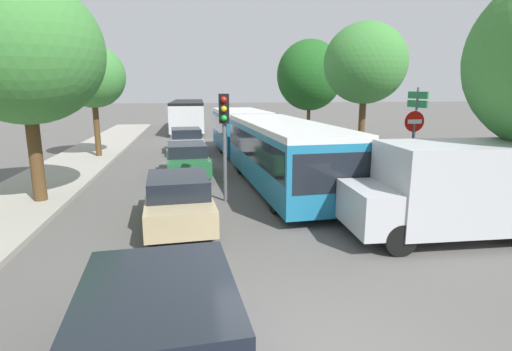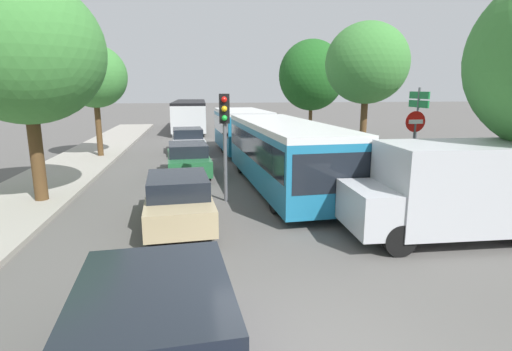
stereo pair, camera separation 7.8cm
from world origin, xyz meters
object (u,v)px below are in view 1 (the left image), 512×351
(queued_car_navy, at_px, (161,342))
(white_van, at_px, (459,188))
(tree_right_far, at_px, (309,77))
(traffic_light, at_px, (224,123))
(articulated_bus, at_px, (261,139))
(direction_sign_post, at_px, (416,114))
(queued_car_green, at_px, (187,159))
(queued_car_tan, at_px, (178,200))
(queued_car_silver, at_px, (186,140))
(tree_left_far, at_px, (93,78))
(tree_right_mid, at_px, (367,65))
(tree_left_mid, at_px, (23,52))
(no_entry_sign, at_px, (413,139))
(city_bus_rear, at_px, (188,113))

(queued_car_navy, xyz_separation_m, white_van, (6.68, 4.19, 0.49))
(white_van, bearing_deg, tree_right_far, -94.93)
(queued_car_navy, bearing_deg, traffic_light, -13.53)
(articulated_bus, distance_m, direction_sign_post, 6.49)
(articulated_bus, relative_size, queued_car_green, 4.07)
(queued_car_green, bearing_deg, direction_sign_post, -104.31)
(white_van, bearing_deg, queued_car_tan, -15.19)
(queued_car_navy, xyz_separation_m, queued_car_silver, (0.13, 18.53, -0.05))
(queued_car_green, xyz_separation_m, tree_left_far, (-4.59, 5.08, 3.38))
(articulated_bus, distance_m, queued_car_green, 3.40)
(articulated_bus, bearing_deg, tree_right_mid, 113.37)
(queued_car_navy, relative_size, tree_left_mid, 0.65)
(articulated_bus, bearing_deg, queued_car_tan, -29.33)
(queued_car_tan, height_order, direction_sign_post, direction_sign_post)
(queued_car_green, bearing_deg, tree_right_far, -38.46)
(tree_right_mid, bearing_deg, queued_car_green, -157.74)
(white_van, height_order, tree_right_far, tree_right_far)
(queued_car_navy, distance_m, tree_right_mid, 19.36)
(tree_left_mid, distance_m, tree_right_far, 21.27)
(queued_car_silver, relative_size, tree_right_mid, 0.59)
(articulated_bus, bearing_deg, queued_car_green, -80.08)
(tree_right_far, bearing_deg, articulated_bus, -115.22)
(direction_sign_post, bearing_deg, tree_right_far, -89.05)
(traffic_light, relative_size, tree_right_mid, 0.49)
(direction_sign_post, height_order, tree_right_far, tree_right_far)
(tree_left_mid, xyz_separation_m, tree_right_mid, (13.94, 7.46, 0.14))
(queued_car_green, relative_size, tree_left_mid, 0.59)
(queued_car_tan, bearing_deg, no_entry_sign, -78.51)
(white_van, relative_size, tree_left_far, 0.88)
(tree_right_far, bearing_deg, tree_right_mid, -86.96)
(traffic_light, bearing_deg, queued_car_navy, -3.87)
(city_bus_rear, height_order, queued_car_navy, city_bus_rear)
(queued_car_tan, xyz_separation_m, traffic_light, (1.41, 2.06, 1.81))
(articulated_bus, relative_size, direction_sign_post, 4.50)
(queued_car_silver, xyz_separation_m, tree_right_far, (9.03, 6.79, 3.69))
(queued_car_navy, xyz_separation_m, direction_sign_post, (9.33, 10.74, 1.80))
(queued_car_tan, bearing_deg, articulated_bus, -29.74)
(queued_car_silver, relative_size, white_van, 0.81)
(tree_left_far, relative_size, tree_right_mid, 0.82)
(city_bus_rear, height_order, no_entry_sign, no_entry_sign)
(traffic_light, height_order, tree_left_far, tree_left_far)
(white_van, relative_size, tree_left_mid, 0.75)
(no_entry_sign, bearing_deg, queued_car_tan, -74.85)
(no_entry_sign, distance_m, tree_left_far, 15.46)
(articulated_bus, distance_m, queued_car_tan, 7.82)
(queued_car_tan, height_order, queued_car_silver, queued_car_silver)
(white_van, bearing_deg, queued_car_green, -50.19)
(queued_car_tan, xyz_separation_m, no_entry_sign, (7.82, 2.12, 1.19))
(city_bus_rear, bearing_deg, tree_right_far, -123.42)
(queued_car_navy, relative_size, queued_car_tan, 1.10)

